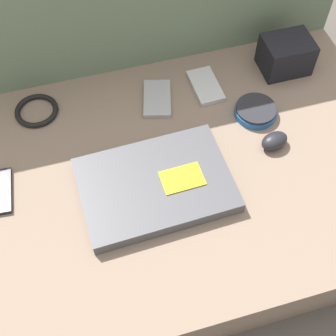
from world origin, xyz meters
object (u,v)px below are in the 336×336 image
Objects in this scene: speaker_puck at (256,111)px; camera_pouch at (286,55)px; laptop at (156,185)px; phone_small at (157,99)px; phone_black at (206,86)px; computer_mouse at (274,141)px.

speaker_puck is 0.84× the size of camera_pouch.
camera_pouch is at bearing 30.88° from laptop.
laptop reaches higher than phone_small.
phone_small is 0.35m from camera_pouch.
speaker_puck is at bearing -54.33° from phone_black.
camera_pouch reaches higher than computer_mouse.
camera_pouch is (0.12, 0.23, 0.03)m from computer_mouse.
laptop reaches higher than phone_black.
camera_pouch is (0.42, 0.27, 0.03)m from laptop.
laptop reaches higher than speaker_puck.
phone_small is (0.07, 0.25, -0.01)m from laptop.
computer_mouse is 0.57× the size of phone_small.
camera_pouch is at bearing 48.09° from computer_mouse.
computer_mouse is 0.26m from camera_pouch.
computer_mouse is (0.29, 0.04, 0.00)m from laptop.
computer_mouse is 0.73× the size of speaker_puck.
laptop is at bearing -90.95° from phone_small.
phone_small is (-0.22, 0.11, -0.01)m from speaker_puck.
phone_black is at bearing 18.40° from phone_small.
phone_black is at bearing 50.13° from laptop.
phone_small is at bearing -176.57° from camera_pouch.
camera_pouch is (0.22, 0.01, 0.04)m from phone_black.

